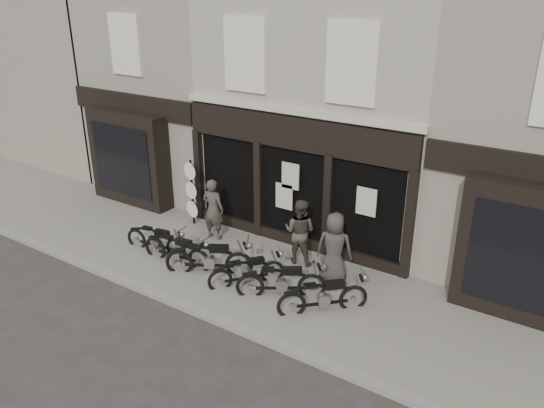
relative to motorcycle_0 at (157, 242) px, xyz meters
The scene contains 16 objects.
ground_plane 3.02m from the motorcycle_0, ahead, with size 90.00×90.00×0.00m, color #2D2B28.
pavement 3.03m from the motorcycle_0, ahead, with size 30.00×4.20×0.12m, color slate.
kerb 3.41m from the motorcycle_0, 28.98° to the right, with size 30.00×0.25×0.13m, color gray.
central_building 7.30m from the motorcycle_0, 61.90° to the left, with size 7.30×6.22×8.34m.
neighbour_left 7.42m from the motorcycle_0, 121.58° to the left, with size 5.60×6.73×8.34m.
filler_left 13.35m from the motorcycle_0, 154.07° to the left, with size 11.00×6.00×8.20m, color gray.
motorcycle_0 is the anchor object (origin of this frame).
motorcycle_1 0.99m from the motorcycle_0, 10.55° to the right, with size 2.18×0.60×1.04m.
motorcycle_2 2.08m from the motorcycle_0, ahead, with size 2.11×1.41×1.11m.
motorcycle_3 3.22m from the motorcycle_0, ahead, with size 1.43×1.71×0.96m.
motorcycle_4 4.24m from the motorcycle_0, ahead, with size 1.94×1.47×1.06m.
motorcycle_5 5.41m from the motorcycle_0, ahead, with size 1.71×1.72×1.05m.
man_left 1.89m from the motorcycle_0, 61.77° to the left, with size 0.68×0.45×1.86m, color #403B35.
man_centre 4.14m from the motorcycle_0, 24.35° to the left, with size 0.89×0.69×1.83m, color #3F3C33.
man_right 5.17m from the motorcycle_0, 14.77° to the left, with size 0.91×0.59×1.87m, color #3C3532.
advert_sign_post 2.13m from the motorcycle_0, 100.41° to the left, with size 0.54×0.35×2.24m.
Camera 1 is at (7.26, -9.04, 7.14)m, focal length 35.00 mm.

